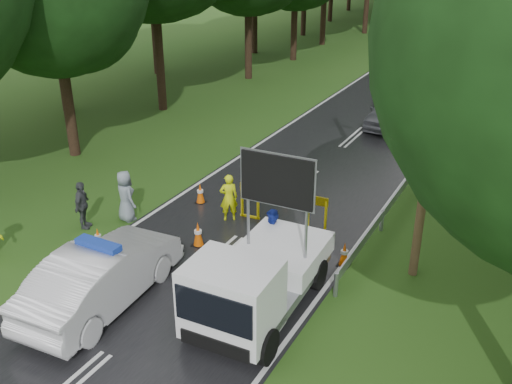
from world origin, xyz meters
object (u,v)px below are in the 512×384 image
Objects in this scene: queue_car_first at (390,111)px; queue_car_second at (458,70)px; barrier at (283,199)px; civilian at (273,236)px; work_truck at (255,280)px; officer at (229,198)px; queue_car_third at (479,52)px; queue_car_fourth at (483,40)px; police_sedan at (102,276)px.

queue_car_second is (1.21, 10.69, -0.00)m from queue_car_first.
barrier is 1.86× the size of civilian.
work_truck is 3.02× the size of officer.
queue_car_third is 6.02m from queue_car_fourth.
queue_car_second is at bearing -92.12° from queue_car_fourth.
queue_car_first is (2.25, 17.46, -0.11)m from police_sedan.
queue_car_second is 0.89× the size of queue_car_third.
police_sedan is 3.15× the size of civilian.
civilian is (0.70, -2.06, -0.13)m from barrier.
queue_car_third is (3.77, 34.15, -0.06)m from police_sedan.
police_sedan reaches higher than civilian.
work_truck is 26.85m from queue_car_second.
police_sedan is at bearing 47.26° from officer.
officer reaches higher than queue_car_third.
queue_car_third is at bearing 82.81° from queue_car_second.
queue_car_second is (3.46, 28.15, -0.12)m from police_sedan.
queue_car_fourth is at bearing 86.95° from queue_car_first.
civilian is at bearing -74.69° from barrier.
work_truck reaches higher than barrier.
civilian is 24.34m from queue_car_second.
queue_car_fourth reaches higher than barrier.
queue_car_second is at bearing -135.37° from officer.
queue_car_third is (3.31, 28.77, -0.05)m from officer.
work_truck is 16.21m from queue_car_first.
barrier is 0.73× the size of queue_car_fourth.
officer is 22.97m from queue_car_second.
work_truck reaches higher than queue_car_first.
police_sedan reaches higher than queue_car_fourth.
queue_car_first is 0.76× the size of queue_car_third.
barrier is 28.31m from queue_car_third.
civilian is 0.39× the size of queue_car_first.
police_sedan is 3.13× the size of officer.
civilian is 0.33× the size of queue_car_second.
queue_car_fourth is at bearing 84.71° from barrier.
work_truck is 2.64m from civilian.
barrier is 0.62× the size of queue_car_second.
police_sedan is 40.28m from queue_car_fourth.
work_truck is 5.15m from officer.
queue_car_third is at bearing 89.03° from civilian.
queue_car_third reaches higher than barrier.
officer is 0.33× the size of queue_car_second.
police_sedan is 0.93× the size of queue_car_third.
queue_car_second is at bearing 89.33° from civilian.
work_truck reaches higher than queue_car_fourth.
queue_car_first is at bearing -136.28° from officer.
queue_car_fourth is (1.01, 22.69, -0.03)m from queue_car_first.
queue_car_fourth is at bearing 86.77° from queue_car_second.
work_truck is 1.63× the size of barrier.
barrier is (2.14, 5.89, 0.11)m from police_sedan.
queue_car_first is 16.76m from queue_car_third.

